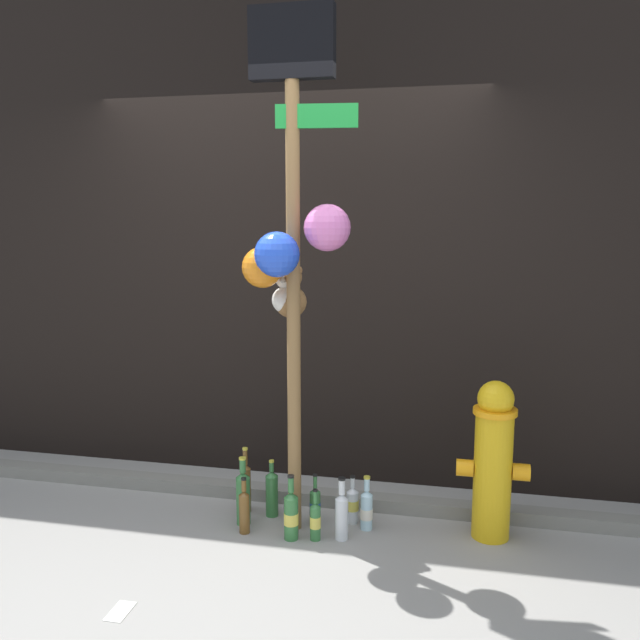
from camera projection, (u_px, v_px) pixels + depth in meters
ground_plane at (226, 568)px, 3.32m from camera, size 14.00×14.00×0.00m
building_wall at (291, 215)px, 4.34m from camera, size 10.00×0.20×3.49m
curb_strip at (272, 493)px, 4.11m from camera, size 8.00×0.12×0.08m
memorial_post at (292, 231)px, 3.47m from camera, size 0.62×0.47×2.78m
fire_hydrant at (493, 459)px, 3.57m from camera, size 0.39×0.23×0.88m
bottle_0 at (352, 504)px, 3.79m from camera, size 0.07×0.07×0.28m
bottle_1 at (291, 515)px, 3.59m from camera, size 0.08×0.08×0.36m
bottle_2 at (244, 510)px, 3.67m from camera, size 0.06×0.06×0.32m
bottle_3 at (367, 509)px, 3.71m from camera, size 0.07×0.07×0.31m
bottle_4 at (315, 520)px, 3.59m from camera, size 0.06×0.06×0.29m
bottle_5 at (272, 493)px, 3.87m from camera, size 0.07×0.07×0.34m
bottle_6 at (246, 486)px, 3.92m from camera, size 0.06×0.06×0.39m
bottle_7 at (243, 496)px, 3.77m from camera, size 0.08×0.08×0.40m
bottle_8 at (315, 506)px, 3.76m from camera, size 0.06×0.06×0.30m
bottle_9 at (342, 514)px, 3.59m from camera, size 0.07×0.07×0.35m
litter_0 at (120, 611)px, 2.95m from camera, size 0.09×0.16×0.01m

